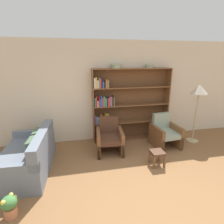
% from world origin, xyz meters
% --- Properties ---
extents(ground_plane, '(24.00, 24.00, 0.00)m').
position_xyz_m(ground_plane, '(0.00, 0.00, 0.00)').
color(ground_plane, brown).
extents(wall_back, '(12.00, 0.06, 2.75)m').
position_xyz_m(wall_back, '(0.00, 2.68, 1.38)').
color(wall_back, beige).
rests_on(wall_back, ground).
extents(bookshelf, '(2.18, 0.30, 2.03)m').
position_xyz_m(bookshelf, '(0.15, 2.51, 0.99)').
color(bookshelf, brown).
rests_on(bookshelf, ground).
extents(bowl_slate, '(0.29, 0.29, 0.10)m').
position_xyz_m(bowl_slate, '(-0.09, 2.49, 2.09)').
color(bowl_slate, gray).
rests_on(bowl_slate, bookshelf).
extents(bowl_copper, '(0.23, 0.23, 0.09)m').
position_xyz_m(bowl_copper, '(0.83, 2.49, 2.08)').
color(bowl_copper, gray).
rests_on(bowl_copper, bookshelf).
extents(couch, '(0.99, 1.63, 0.86)m').
position_xyz_m(couch, '(-2.19, 1.38, 0.30)').
color(couch, slate).
rests_on(couch, ground).
extents(armchair_leather, '(0.70, 0.73, 0.86)m').
position_xyz_m(armchair_leather, '(-0.39, 1.85, 0.37)').
color(armchair_leather, brown).
rests_on(armchair_leather, ground).
extents(armchair_cushioned, '(0.70, 0.73, 0.86)m').
position_xyz_m(armchair_cushioned, '(1.11, 1.85, 0.37)').
color(armchair_cushioned, brown).
rests_on(armchair_cushioned, ground).
extents(floor_lamp, '(0.43, 0.43, 1.62)m').
position_xyz_m(floor_lamp, '(2.05, 1.95, 1.41)').
color(floor_lamp, tan).
rests_on(floor_lamp, ground).
extents(footstool, '(0.28, 0.28, 0.33)m').
position_xyz_m(footstool, '(0.52, 1.04, 0.26)').
color(footstool, brown).
rests_on(footstool, ground).
extents(potted_plant, '(0.23, 0.23, 0.36)m').
position_xyz_m(potted_plant, '(-2.19, 0.23, 0.20)').
color(potted_plant, '#B7704C').
rests_on(potted_plant, ground).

